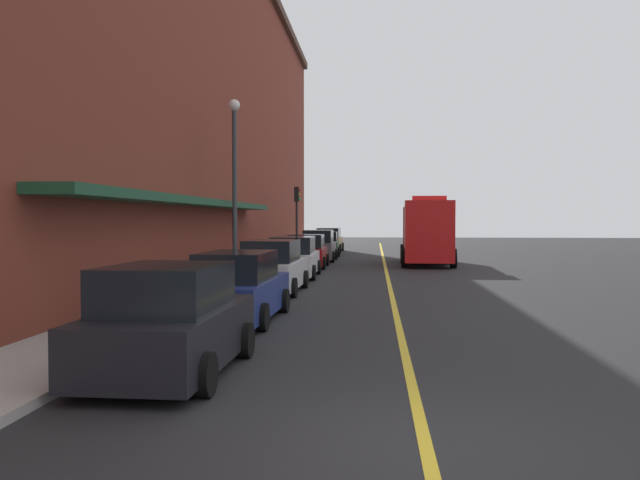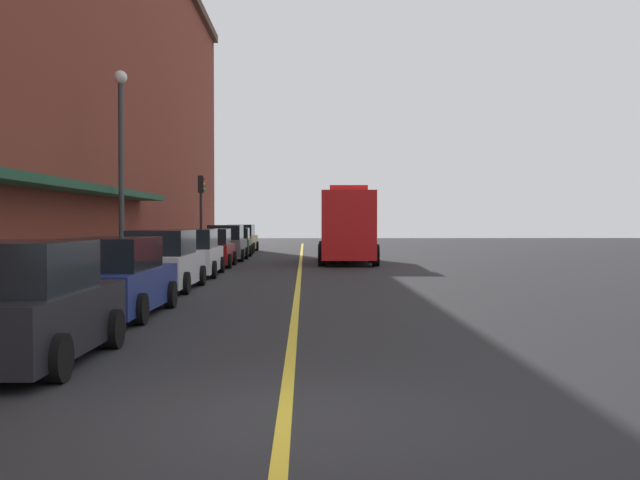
# 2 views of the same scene
# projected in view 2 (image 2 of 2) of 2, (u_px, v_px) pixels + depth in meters

# --- Properties ---
(ground_plane) EXTENTS (112.00, 112.00, 0.00)m
(ground_plane) POSITION_uv_depth(u_px,v_px,m) (300.00, 268.00, 32.97)
(ground_plane) COLOR #232326
(sidewalk_left) EXTENTS (2.40, 70.00, 0.15)m
(sidewalk_left) POSITION_uv_depth(u_px,v_px,m) (157.00, 267.00, 32.84)
(sidewalk_left) COLOR #ADA8A0
(sidewalk_left) RESTS_ON ground
(lane_center_stripe) EXTENTS (0.16, 70.00, 0.01)m
(lane_center_stripe) POSITION_uv_depth(u_px,v_px,m) (300.00, 268.00, 32.97)
(lane_center_stripe) COLOR gold
(lane_center_stripe) RESTS_ON ground
(parked_car_0) EXTENTS (2.18, 4.25, 1.78)m
(parked_car_0) POSITION_uv_depth(u_px,v_px,m) (22.00, 307.00, 10.89)
(parked_car_0) COLOR black
(parked_car_0) RESTS_ON ground
(parked_car_1) EXTENTS (2.06, 4.79, 1.71)m
(parked_car_1) POSITION_uv_depth(u_px,v_px,m) (116.00, 279.00, 16.40)
(parked_car_1) COLOR navy
(parked_car_1) RESTS_ON ground
(parked_car_2) EXTENTS (2.09, 4.73, 1.79)m
(parked_car_2) POSITION_uv_depth(u_px,v_px,m) (163.00, 262.00, 22.61)
(parked_car_2) COLOR silver
(parked_car_2) RESTS_ON ground
(parked_car_3) EXTENTS (2.16, 4.89, 1.75)m
(parked_car_3) POSITION_uv_depth(u_px,v_px,m) (192.00, 254.00, 28.42)
(parked_car_3) COLOR silver
(parked_car_3) RESTS_ON ground
(parked_car_4) EXTENTS (2.14, 4.14, 1.71)m
(parked_car_4) POSITION_uv_depth(u_px,v_px,m) (210.00, 249.00, 33.91)
(parked_car_4) COLOR maroon
(parked_car_4) RESTS_ON ground
(parked_car_5) EXTENTS (2.07, 4.20, 1.84)m
(parked_car_5) POSITION_uv_depth(u_px,v_px,m) (226.00, 244.00, 39.22)
(parked_car_5) COLOR #595B60
(parked_car_5) RESTS_ON ground
(parked_car_6) EXTENTS (2.22, 4.25, 1.63)m
(parked_car_6) POSITION_uv_depth(u_px,v_px,m) (234.00, 243.00, 44.70)
(parked_car_6) COLOR #2D5133
(parked_car_6) RESTS_ON ground
(parked_car_7) EXTENTS (2.11, 4.72, 1.80)m
(parked_car_7) POSITION_uv_depth(u_px,v_px,m) (241.00, 239.00, 50.36)
(parked_car_7) COLOR #A5844C
(parked_car_7) RESTS_ON ground
(fire_truck) EXTENTS (2.95, 7.62, 3.66)m
(fire_truck) POSITION_uv_depth(u_px,v_px,m) (347.00, 227.00, 36.96)
(fire_truck) COLOR red
(fire_truck) RESTS_ON ground
(parking_meter_0) EXTENTS (0.14, 0.18, 1.33)m
(parking_meter_0) POSITION_uv_depth(u_px,v_px,m) (114.00, 255.00, 22.12)
(parking_meter_0) COLOR #4C4C51
(parking_meter_0) RESTS_ON sidewalk_left
(parking_meter_1) EXTENTS (0.14, 0.18, 1.33)m
(parking_meter_1) POSITION_uv_depth(u_px,v_px,m) (9.00, 274.00, 14.26)
(parking_meter_1) COLOR #4C4C51
(parking_meter_1) RESTS_ON sidewalk_left
(parking_meter_2) EXTENTS (0.14, 0.18, 1.33)m
(parking_meter_2) POSITION_uv_depth(u_px,v_px,m) (213.00, 237.00, 46.04)
(parking_meter_2) COLOR #4C4C51
(parking_meter_2) RESTS_ON sidewalk_left
(parking_meter_3) EXTENTS (0.14, 0.18, 1.33)m
(parking_meter_3) POSITION_uv_depth(u_px,v_px,m) (159.00, 247.00, 28.94)
(parking_meter_3) COLOR #4C4C51
(parking_meter_3) RESTS_ON sidewalk_left
(parking_meter_4) EXTENTS (0.14, 0.18, 1.33)m
(parking_meter_4) POSITION_uv_depth(u_px,v_px,m) (139.00, 251.00, 25.40)
(parking_meter_4) COLOR #4C4C51
(parking_meter_4) RESTS_ON sidewalk_left
(street_lamp_left) EXTENTS (0.44, 0.44, 6.94)m
(street_lamp_left) POSITION_uv_depth(u_px,v_px,m) (121.00, 151.00, 25.40)
(street_lamp_left) COLOR #33383D
(street_lamp_left) RESTS_ON sidewalk_left
(traffic_light_near) EXTENTS (0.38, 0.36, 4.30)m
(traffic_light_near) POSITION_uv_depth(u_px,v_px,m) (201.00, 200.00, 40.17)
(traffic_light_near) COLOR #232326
(traffic_light_near) RESTS_ON sidewalk_left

